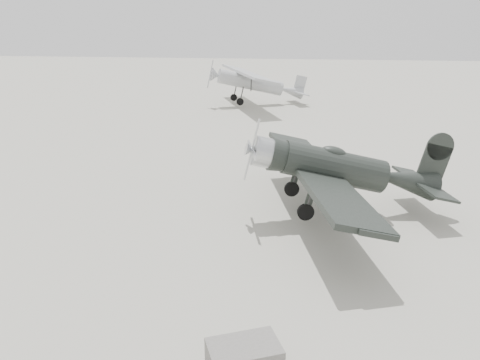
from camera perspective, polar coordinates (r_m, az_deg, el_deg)
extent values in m
plane|color=#9A9689|center=(17.30, 3.65, -5.91)|extent=(160.00, 160.00, 0.00)
cylinder|color=black|center=(18.08, 11.37, 1.44)|extent=(4.17, 2.18, 1.27)
cone|color=black|center=(19.16, 19.97, 1.78)|extent=(2.57, 1.71, 1.18)
cylinder|color=silver|center=(17.48, 2.68, 1.19)|extent=(1.06, 1.29, 1.12)
cone|color=silver|center=(17.41, 0.91, 1.14)|extent=(0.43, 0.57, 0.51)
cube|color=silver|center=(17.42, 1.11, 1.14)|extent=(0.09, 0.17, 2.36)
ellipsoid|color=black|center=(17.88, 10.93, 3.14)|extent=(1.11, 0.84, 0.42)
cube|color=black|center=(18.01, 9.38, 0.43)|extent=(4.44, 11.01, 0.20)
cube|color=black|center=(19.47, 21.91, 1.95)|extent=(1.88, 3.93, 0.09)
cube|color=black|center=(19.34, 22.54, 4.14)|extent=(1.08, 0.35, 1.63)
cylinder|color=black|center=(17.25, 9.03, -4.81)|extent=(0.63, 0.29, 0.62)
cylinder|color=black|center=(19.45, 7.24, -1.94)|extent=(0.63, 0.29, 0.62)
cylinder|color=#333333|center=(17.02, 9.13, -2.94)|extent=(0.12, 0.12, 1.27)
cylinder|color=#333333|center=(19.24, 7.31, -0.25)|extent=(0.12, 0.12, 1.27)
cylinder|color=black|center=(19.70, 22.34, 0.75)|extent=(0.21, 0.12, 0.20)
cylinder|color=#A2A5A7|center=(42.40, 1.31, 11.80)|extent=(5.90, 3.30, 1.24)
cone|color=#A2A5A7|center=(43.57, 6.43, 11.88)|extent=(2.30, 1.79, 1.13)
cone|color=#A2A5A7|center=(41.69, -3.13, 11.66)|extent=(1.06, 1.34, 1.17)
cube|color=#A2A5A7|center=(41.61, -3.75, 11.63)|extent=(0.11, 0.17, 2.48)
cube|color=#A2A5A7|center=(42.21, 0.71, 12.73)|extent=(6.53, 12.31, 0.20)
cube|color=#A2A5A7|center=(43.76, 7.15, 11.96)|extent=(2.35, 3.94, 0.09)
cube|color=#A2A5A7|center=(43.72, 7.33, 12.91)|extent=(0.98, 0.46, 1.46)
cylinder|color=black|center=(41.24, 0.51, 9.20)|extent=(0.64, 0.38, 0.63)
cylinder|color=black|center=(43.62, -0.29, 9.73)|extent=(0.64, 0.38, 0.63)
cylinder|color=#333333|center=(41.14, 0.51, 10.08)|extent=(0.13, 0.13, 1.35)
cylinder|color=#333333|center=(43.52, -0.30, 10.57)|extent=(0.13, 0.13, 1.35)
cylinder|color=black|center=(43.89, 7.41, 11.45)|extent=(0.22, 0.15, 0.20)
cube|color=slate|center=(10.69, 0.50, -21.08)|extent=(1.77, 1.48, 0.76)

